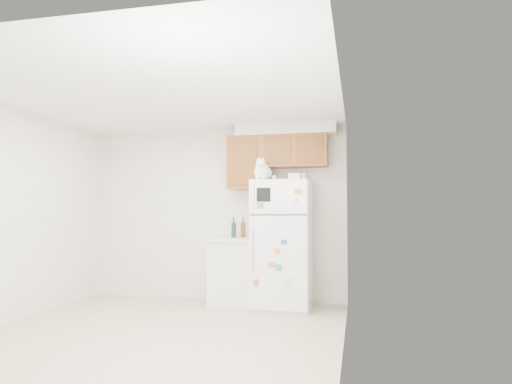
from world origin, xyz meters
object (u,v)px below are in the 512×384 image
(base_counter, at_px, (234,271))
(bottle_amber, at_px, (243,227))
(storage_box_back, at_px, (298,178))
(bottle_green, at_px, (234,227))
(storage_box_front, at_px, (295,177))
(cat, at_px, (263,172))
(refrigerator, at_px, (282,244))

(base_counter, relative_size, bottle_amber, 3.19)
(storage_box_back, xyz_separation_m, bottle_green, (-0.93, 0.06, -0.69))
(storage_box_front, height_order, bottle_amber, storage_box_front)
(storage_box_back, relative_size, bottle_green, 0.63)
(storage_box_back, bearing_deg, bottle_green, 162.25)
(base_counter, distance_m, cat, 1.45)
(storage_box_back, distance_m, bottle_amber, 1.07)
(cat, bearing_deg, base_counter, 148.77)
(refrigerator, relative_size, storage_box_back, 9.44)
(cat, relative_size, storage_box_back, 2.34)
(refrigerator, bearing_deg, storage_box_back, 28.90)
(bottle_green, bearing_deg, bottle_amber, 30.56)
(cat, height_order, bottle_green, cat)
(bottle_amber, bearing_deg, bottle_green, -149.44)
(cat, distance_m, bottle_green, 0.98)
(base_counter, relative_size, storage_box_front, 6.13)
(base_counter, distance_m, bottle_amber, 0.63)
(cat, relative_size, bottle_green, 1.48)
(refrigerator, bearing_deg, bottle_amber, 158.33)
(storage_box_front, bearing_deg, bottle_amber, 157.34)
(base_counter, xyz_separation_m, bottle_green, (-0.04, 0.10, 0.60))
(refrigerator, height_order, bottle_amber, refrigerator)
(cat, distance_m, storage_box_back, 0.54)
(base_counter, xyz_separation_m, cat, (0.46, -0.28, 1.35))
(storage_box_front, xyz_separation_m, bottle_amber, (-0.78, 0.30, -0.68))
(cat, height_order, storage_box_front, cat)
(cat, xyz_separation_m, storage_box_back, (0.43, 0.32, -0.06))
(storage_box_back, bearing_deg, base_counter, 168.38)
(storage_box_back, xyz_separation_m, bottle_amber, (-0.81, 0.13, -0.69))
(storage_box_back, bearing_deg, bottle_amber, 156.88)
(refrigerator, height_order, base_counter, refrigerator)
(storage_box_back, distance_m, storage_box_front, 0.18)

